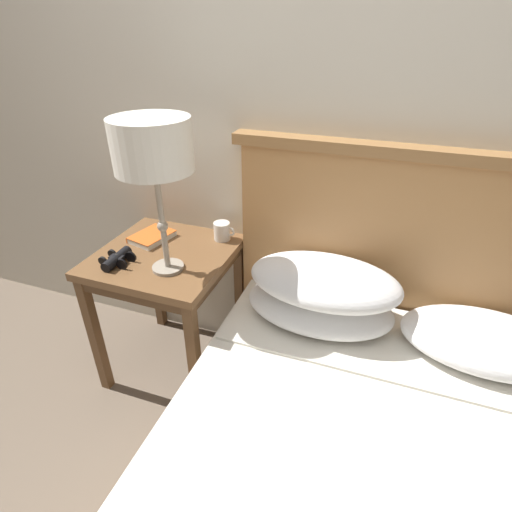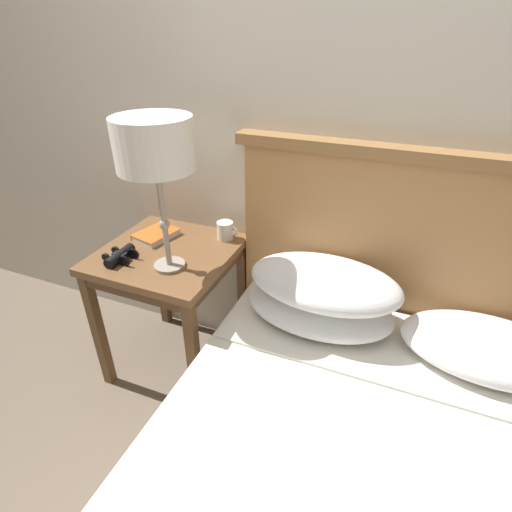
% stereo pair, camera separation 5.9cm
% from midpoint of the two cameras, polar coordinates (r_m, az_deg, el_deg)
% --- Properties ---
extents(ground_plane, '(20.00, 20.00, 0.00)m').
position_cam_midpoint_polar(ground_plane, '(1.77, -5.27, -32.07)').
color(ground_plane, '#6B5B4C').
rests_on(ground_plane, ground).
extents(wall_back, '(8.00, 0.06, 2.60)m').
position_cam_midpoint_polar(wall_back, '(1.69, 6.16, 21.28)').
color(wall_back, beige).
rests_on(wall_back, ground_plane).
extents(nightstand, '(0.58, 0.58, 0.68)m').
position_cam_midpoint_polar(nightstand, '(1.88, -13.57, -1.89)').
color(nightstand, brown).
rests_on(nightstand, ground_plane).
extents(bed, '(1.50, 1.80, 1.18)m').
position_cam_midpoint_polar(bed, '(1.49, 14.57, -29.65)').
color(bed, brown).
rests_on(bed, ground_plane).
extents(table_lamp, '(0.29, 0.29, 0.61)m').
position_cam_midpoint_polar(table_lamp, '(1.51, -15.70, 14.53)').
color(table_lamp, gray).
rests_on(table_lamp, nightstand).
extents(book_on_nightstand, '(0.18, 0.22, 0.03)m').
position_cam_midpoint_polar(book_on_nightstand, '(1.95, -15.52, 2.69)').
color(book_on_nightstand, silver).
rests_on(book_on_nightstand, nightstand).
extents(binoculars_pair, '(0.14, 0.16, 0.05)m').
position_cam_midpoint_polar(binoculars_pair, '(1.80, -20.12, -0.39)').
color(binoculars_pair, black).
rests_on(binoculars_pair, nightstand).
extents(coffee_mug, '(0.10, 0.08, 0.08)m').
position_cam_midpoint_polar(coffee_mug, '(1.88, -5.74, 3.55)').
color(coffee_mug, silver).
rests_on(coffee_mug, nightstand).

